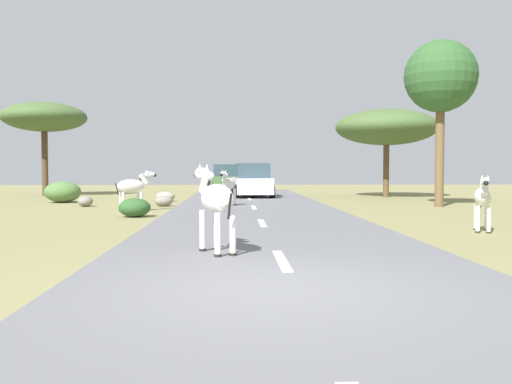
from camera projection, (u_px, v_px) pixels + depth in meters
ground_plane at (271, 292)px, 6.73m from camera, size 90.00×90.00×0.00m
road at (296, 290)px, 6.74m from camera, size 6.00×64.00×0.05m
lane_markings at (307, 308)px, 5.74m from camera, size 0.16×56.00×0.01m
zebra_0 at (228, 184)px, 21.63m from camera, size 0.73×1.45×1.42m
zebra_1 at (133, 187)px, 19.46m from camera, size 1.40×1.03×1.47m
zebra_2 at (483, 198)px, 13.07m from camera, size 0.73×1.39×1.37m
zebra_3 at (215, 200)px, 9.52m from camera, size 0.91×1.55×1.55m
car_0 at (252, 181)px, 28.69m from camera, size 2.24×4.45×1.74m
car_1 at (226, 179)px, 35.70m from camera, size 2.16×4.41×1.74m
tree_0 at (387, 128)px, 29.17m from camera, size 5.40×5.40×4.66m
tree_3 at (44, 118)px, 30.33m from camera, size 4.58×4.58×5.17m
tree_5 at (441, 78)px, 21.65m from camera, size 2.84×2.84×6.57m
bush_0 at (63, 192)px, 24.52m from camera, size 1.59×1.43×0.95m
bush_4 at (135, 208)px, 17.16m from camera, size 0.99×0.89×0.60m
rock_0 at (165, 197)px, 25.42m from camera, size 0.88×0.69×0.45m
rock_1 at (85, 201)px, 21.94m from camera, size 0.59×0.62×0.41m
rock_2 at (164, 201)px, 22.08m from camera, size 0.72×0.59×0.41m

